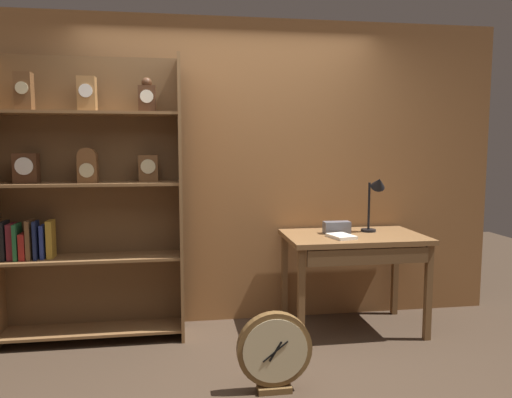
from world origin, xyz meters
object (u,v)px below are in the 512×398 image
at_px(open_repair_manual, 341,236).
at_px(workbench, 354,247).
at_px(bookshelf, 85,199).
at_px(round_clock_large, 274,352).
at_px(toolbox_small, 337,227).
at_px(desk_lamp, 376,194).

bearing_deg(open_repair_manual, workbench, 19.98).
bearing_deg(open_repair_manual, bookshelf, 158.87).
distance_m(open_repair_manual, round_clock_large, 1.20).
relative_size(toolbox_small, round_clock_large, 0.43).
xyz_separation_m(toolbox_small, open_repair_manual, (-0.03, -0.20, -0.04)).
bearing_deg(toolbox_small, bookshelf, 178.82).
distance_m(workbench, toolbox_small, 0.22).
bearing_deg(bookshelf, round_clock_large, -38.82).
xyz_separation_m(open_repair_manual, round_clock_large, (-0.69, -0.80, -0.56)).
relative_size(bookshelf, open_repair_manual, 10.08).
distance_m(desk_lamp, toolbox_small, 0.44).
bearing_deg(workbench, round_clock_large, -132.93).
relative_size(desk_lamp, toolbox_small, 2.25).
distance_m(bookshelf, workbench, 2.18).
height_order(bookshelf, toolbox_small, bookshelf).
xyz_separation_m(bookshelf, round_clock_large, (1.29, -1.04, -0.86)).
height_order(toolbox_small, open_repair_manual, toolbox_small).
distance_m(bookshelf, desk_lamp, 2.35).
relative_size(bookshelf, workbench, 1.97).
xyz_separation_m(desk_lamp, toolbox_small, (-0.34, -0.01, -0.28)).
relative_size(bookshelf, desk_lamp, 4.51).
bearing_deg(round_clock_large, desk_lamp, 43.62).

